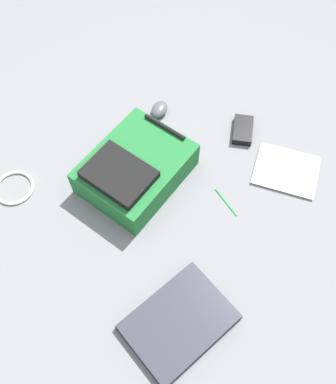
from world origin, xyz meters
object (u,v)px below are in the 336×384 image
book_red (286,171)px  cable_coil (14,188)px  laptop (179,322)px  pen_black (226,202)px  computer_mouse (159,109)px  power_brick (243,130)px  backpack (135,169)px

book_red → cable_coil: bearing=141.4°
laptop → pen_black: laptop is taller
laptop → computer_mouse: 0.89m
computer_mouse → power_brick: size_ratio=0.67×
backpack → book_red: backpack is taller
book_red → computer_mouse: (-0.16, 0.56, 0.01)m
book_red → cable_coil: cable_coil is taller
laptop → power_brick: bearing=27.8°
computer_mouse → power_brick: (0.18, -0.31, -0.00)m
backpack → computer_mouse: size_ratio=4.86×
power_brick → laptop: bearing=-152.2°
cable_coil → computer_mouse: bearing=-8.6°
cable_coil → power_brick: bearing=-26.1°
backpack → cable_coil: 0.47m
book_red → power_brick: size_ratio=2.25×
cable_coil → pen_black: bearing=-47.1°
laptop → book_red: size_ratio=1.12×
backpack → pen_black: backpack is taller
pen_black → book_red: bearing=-13.3°
power_brick → backpack: bearing=164.7°
book_red → backpack: bearing=140.4°
pen_black → backpack: bearing=120.1°
laptop → pen_black: bearing=24.8°
backpack → laptop: backpack is taller
backpack → book_red: 0.59m
computer_mouse → pen_black: (-0.11, -0.50, -0.02)m
backpack → cable_coil: bearing=142.7°
laptop → computer_mouse: bearing=51.9°
backpack → pen_black: bearing=-59.9°
power_brick → cable_coil: bearing=153.9°
laptop → cable_coil: size_ratio=2.26×
computer_mouse → pen_black: 0.51m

